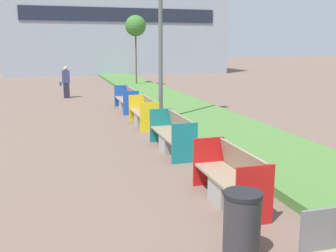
{
  "coord_description": "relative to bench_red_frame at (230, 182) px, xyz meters",
  "views": [
    {
      "loc": [
        -1.83,
        0.91,
        2.65
      ],
      "look_at": [
        0.9,
        10.59,
        0.6
      ],
      "focal_mm": 42.0,
      "sensor_mm": 36.0,
      "label": 1
    }
  ],
  "objects": [
    {
      "name": "litter_bin",
      "position": [
        -0.63,
        -1.72,
        0.08
      ],
      "size": [
        0.49,
        0.49,
        0.89
      ],
      "color": "#2D2D30",
      "rests_on": "ground"
    },
    {
      "name": "bench_teal_frame",
      "position": [
        0.0,
        3.5,
        0.01
      ],
      "size": [
        0.65,
        2.21,
        0.94
      ],
      "color": "#9E9B96",
      "rests_on": "ground"
    },
    {
      "name": "pedestrian_walking",
      "position": [
        -2.33,
        15.11,
        0.46
      ],
      "size": [
        0.53,
        0.24,
        1.63
      ],
      "color": "#232633",
      "rests_on": "ground"
    },
    {
      "name": "bench_yellow_frame",
      "position": [
        0.0,
        6.91,
        0.0
      ],
      "size": [
        0.65,
        1.96,
        0.94
      ],
      "color": "#9E9B96",
      "rests_on": "ground"
    },
    {
      "name": "sapling_tree_far",
      "position": [
        2.32,
        19.96,
        3.54
      ],
      "size": [
        1.35,
        1.35,
        4.61
      ],
      "color": "brown",
      "rests_on": "ground"
    },
    {
      "name": "planter_grass_strip",
      "position": [
        2.26,
        5.22,
        -0.27
      ],
      "size": [
        2.8,
        120.0,
        0.18
      ],
      "color": "#4C7A38",
      "rests_on": "ground"
    },
    {
      "name": "building_backdrop",
      "position": [
        3.06,
        32.87,
        4.53
      ],
      "size": [
        20.66,
        5.64,
        9.79
      ],
      "color": "#939EAD",
      "rests_on": "ground"
    },
    {
      "name": "bench_blue_frame",
      "position": [
        0.01,
        10.31,
        0.02
      ],
      "size": [
        0.65,
        2.41,
        0.94
      ],
      "color": "#9E9B96",
      "rests_on": "ground"
    },
    {
      "name": "bench_red_frame",
      "position": [
        0.0,
        0.0,
        0.0
      ],
      "size": [
        0.65,
        1.89,
        0.94
      ],
      "color": "#9E9B96",
      "rests_on": "ground"
    }
  ]
}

